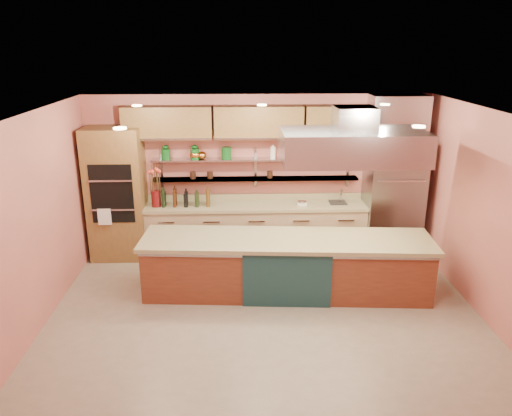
{
  "coord_description": "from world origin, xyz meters",
  "views": [
    {
      "loc": [
        -0.35,
        -6.11,
        3.63
      ],
      "look_at": [
        -0.09,
        1.0,
        1.26
      ],
      "focal_mm": 35.0,
      "sensor_mm": 36.0,
      "label": 1
    }
  ],
  "objects_px": {
    "island": "(286,265)",
    "kitchen_scale": "(302,202)",
    "refrigerator": "(393,197)",
    "flower_vase": "(156,199)",
    "copper_kettle": "(202,155)",
    "green_canister": "(226,153)"
  },
  "relations": [
    {
      "from": "island",
      "to": "kitchen_scale",
      "type": "distance_m",
      "value": 1.58
    },
    {
      "from": "copper_kettle",
      "to": "green_canister",
      "type": "height_order",
      "value": "green_canister"
    },
    {
      "from": "refrigerator",
      "to": "green_canister",
      "type": "bearing_deg",
      "value": 175.47
    },
    {
      "from": "island",
      "to": "refrigerator",
      "type": "bearing_deg",
      "value": 39.43
    },
    {
      "from": "refrigerator",
      "to": "flower_vase",
      "type": "relative_size",
      "value": 7.4
    },
    {
      "from": "refrigerator",
      "to": "kitchen_scale",
      "type": "height_order",
      "value": "refrigerator"
    },
    {
      "from": "kitchen_scale",
      "to": "copper_kettle",
      "type": "bearing_deg",
      "value": 172.95
    },
    {
      "from": "copper_kettle",
      "to": "kitchen_scale",
      "type": "bearing_deg",
      "value": -7.23
    },
    {
      "from": "kitchen_scale",
      "to": "copper_kettle",
      "type": "distance_m",
      "value": 1.93
    },
    {
      "from": "island",
      "to": "flower_vase",
      "type": "relative_size",
      "value": 14.84
    },
    {
      "from": "flower_vase",
      "to": "kitchen_scale",
      "type": "distance_m",
      "value": 2.53
    },
    {
      "from": "copper_kettle",
      "to": "green_canister",
      "type": "distance_m",
      "value": 0.43
    },
    {
      "from": "refrigerator",
      "to": "green_canister",
      "type": "relative_size",
      "value": 10.47
    },
    {
      "from": "refrigerator",
      "to": "copper_kettle",
      "type": "bearing_deg",
      "value": 176.05
    },
    {
      "from": "island",
      "to": "copper_kettle",
      "type": "distance_m",
      "value": 2.51
    },
    {
      "from": "island",
      "to": "flower_vase",
      "type": "distance_m",
      "value": 2.64
    },
    {
      "from": "flower_vase",
      "to": "copper_kettle",
      "type": "relative_size",
      "value": 1.73
    },
    {
      "from": "refrigerator",
      "to": "flower_vase",
      "type": "xyz_separation_m",
      "value": [
        -4.13,
        0.01,
        0.02
      ]
    },
    {
      "from": "island",
      "to": "copper_kettle",
      "type": "xyz_separation_m",
      "value": [
        -1.33,
        1.65,
        1.34
      ]
    },
    {
      "from": "flower_vase",
      "to": "green_canister",
      "type": "distance_m",
      "value": 1.45
    },
    {
      "from": "island",
      "to": "kitchen_scale",
      "type": "xyz_separation_m",
      "value": [
        0.4,
        1.43,
        0.54
      ]
    },
    {
      "from": "island",
      "to": "flower_vase",
      "type": "height_order",
      "value": "flower_vase"
    }
  ]
}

